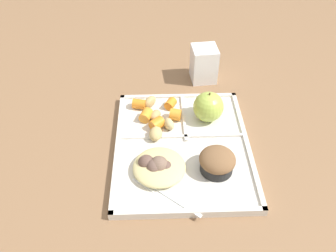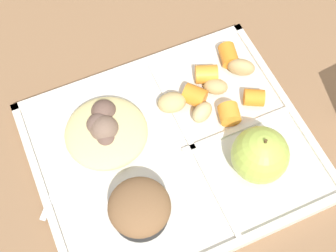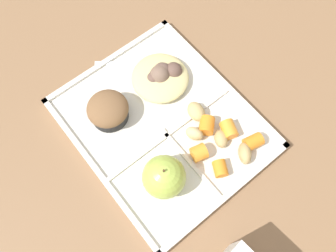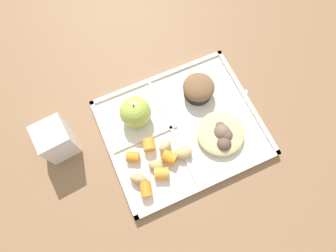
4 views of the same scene
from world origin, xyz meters
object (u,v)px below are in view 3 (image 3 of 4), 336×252
object	(u,v)px
lunch_tray	(162,125)
green_apple	(164,177)
plastic_fork	(142,63)
bran_muffin	(108,110)

from	to	relation	value
lunch_tray	green_apple	distance (m)	0.12
plastic_fork	lunch_tray	bearing A→B (deg)	158.54
green_apple	lunch_tray	bearing A→B (deg)	-36.88
plastic_fork	bran_muffin	bearing A→B (deg)	114.77
green_apple	bran_muffin	world-z (taller)	green_apple
green_apple	bran_muffin	xyz separation A→B (m)	(0.16, -0.00, -0.01)
lunch_tray	bran_muffin	distance (m)	0.10
bran_muffin	plastic_fork	xyz separation A→B (m)	(0.05, -0.12, -0.02)
bran_muffin	plastic_fork	distance (m)	0.13
green_apple	plastic_fork	distance (m)	0.25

